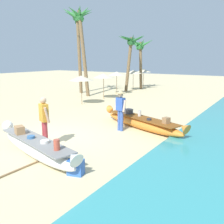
{
  "coord_description": "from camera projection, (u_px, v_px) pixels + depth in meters",
  "views": [
    {
      "loc": [
        6.88,
        -6.2,
        3.01
      ],
      "look_at": [
        1.6,
        1.84,
        0.9
      ],
      "focal_mm": 39.27,
      "sensor_mm": 36.0,
      "label": 1
    }
  ],
  "objects": [
    {
      "name": "cooler_box",
      "position": [
        76.0,
        167.0,
        6.46
      ],
      "size": [
        0.48,
        0.4,
        0.41
      ],
      "primitive_type": "cube",
      "rotation": [
        0.0,
        0.0,
        0.31
      ],
      "color": "blue",
      "rests_on": "ground"
    },
    {
      "name": "paddle",
      "position": [
        31.0,
        164.0,
        7.04
      ],
      "size": [
        0.36,
        1.59,
        0.05
      ],
      "color": "#8E6B47",
      "rests_on": "ground"
    },
    {
      "name": "boat_white_foreground",
      "position": [
        36.0,
        147.0,
        7.68
      ],
      "size": [
        4.55,
        1.64,
        0.85
      ],
      "color": "white",
      "rests_on": "ground"
    },
    {
      "name": "person_tourist_customer",
      "position": [
        44.0,
        119.0,
        8.37
      ],
      "size": [
        0.59,
        0.39,
        1.74
      ],
      "color": "#B2383D",
      "rests_on": "ground"
    },
    {
      "name": "parasol_row_4",
      "position": [
        144.0,
        71.0,
        26.01
      ],
      "size": [
        1.6,
        1.6,
        1.91
      ],
      "color": "#8E6B47",
      "rests_on": "ground"
    },
    {
      "name": "palm_tree_mid_cluster",
      "position": [
        131.0,
        45.0,
        21.67
      ],
      "size": [
        2.44,
        2.91,
        5.14
      ],
      "color": "brown",
      "rests_on": "ground"
    },
    {
      "name": "parasol_row_2",
      "position": [
        117.0,
        74.0,
        20.88
      ],
      "size": [
        1.6,
        1.6,
        1.91
      ],
      "color": "#8E6B47",
      "rests_on": "ground"
    },
    {
      "name": "person_vendor_hatted",
      "position": [
        120.0,
        107.0,
        10.23
      ],
      "size": [
        0.58,
        0.44,
        1.75
      ],
      "color": "#3D5BA8",
      "rests_on": "ground"
    },
    {
      "name": "parasol_row_1",
      "position": [
        104.0,
        76.0,
        18.34
      ],
      "size": [
        1.6,
        1.6,
        1.91
      ],
      "color": "#8E6B47",
      "rests_on": "ground"
    },
    {
      "name": "palm_tree_leaning_seaward",
      "position": [
        78.0,
        25.0,
        20.81
      ],
      "size": [
        2.75,
        2.43,
        7.11
      ],
      "color": "brown",
      "rests_on": "ground"
    },
    {
      "name": "ground_plane",
      "position": [
        51.0,
        139.0,
        9.4
      ],
      "size": [
        80.0,
        80.0,
        0.0
      ],
      "primitive_type": "plane",
      "color": "beige"
    },
    {
      "name": "boat_orange_midground",
      "position": [
        142.0,
        122.0,
        10.66
      ],
      "size": [
        4.64,
        2.1,
        0.78
      ],
      "color": "orange",
      "rests_on": "ground"
    },
    {
      "name": "parasol_row_3",
      "position": [
        133.0,
        72.0,
        23.49
      ],
      "size": [
        1.6,
        1.6,
        1.91
      ],
      "color": "#8E6B47",
      "rests_on": "ground"
    },
    {
      "name": "parasol_row_0",
      "position": [
        81.0,
        78.0,
        16.04
      ],
      "size": [
        1.6,
        1.6,
        1.91
      ],
      "color": "#8E6B47",
      "rests_on": "ground"
    },
    {
      "name": "palm_tree_far_behind",
      "position": [
        80.0,
        24.0,
        19.15
      ],
      "size": [
        2.64,
        2.38,
        6.99
      ],
      "color": "brown",
      "rests_on": "ground"
    },
    {
      "name": "palm_tree_tall_inland",
      "position": [
        140.0,
        48.0,
        23.81
      ],
      "size": [
        2.7,
        2.89,
        4.89
      ],
      "color": "brown",
      "rests_on": "ground"
    }
  ]
}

